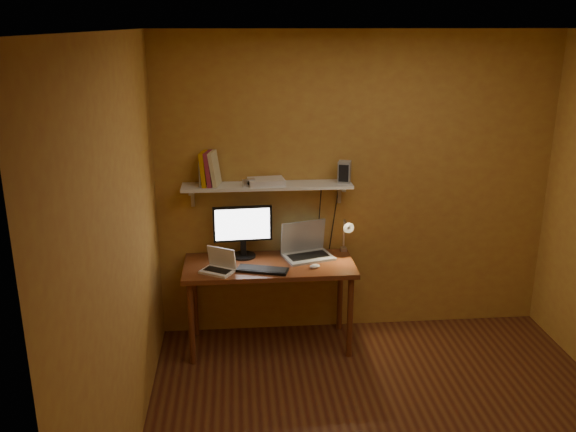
{
  "coord_description": "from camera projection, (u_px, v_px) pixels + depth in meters",
  "views": [
    {
      "loc": [
        -1.03,
        -3.37,
        2.64
      ],
      "look_at": [
        -0.63,
        1.18,
        1.19
      ],
      "focal_mm": 38.0,
      "sensor_mm": 36.0,
      "label": 1
    }
  ],
  "objects": [
    {
      "name": "mouse",
      "position": [
        315.0,
        266.0,
        4.91
      ],
      "size": [
        0.1,
        0.08,
        0.03
      ],
      "primitive_type": "ellipsoid",
      "rotation": [
        0.0,
        0.0,
        0.26
      ],
      "color": "silver",
      "rests_on": "desk"
    },
    {
      "name": "speaker_right",
      "position": [
        344.0,
        172.0,
        5.03
      ],
      "size": [
        0.13,
        0.13,
        0.18
      ],
      "primitive_type": "cube",
      "rotation": [
        0.0,
        0.0,
        -0.3
      ],
      "color": "gray",
      "rests_on": "wall_shelf"
    },
    {
      "name": "router",
      "position": [
        266.0,
        182.0,
        4.99
      ],
      "size": [
        0.31,
        0.23,
        0.05
      ],
      "primitive_type": "cube",
      "rotation": [
        0.0,
        0.0,
        0.11
      ],
      "color": "silver",
      "rests_on": "wall_shelf"
    },
    {
      "name": "desk",
      "position": [
        269.0,
        273.0,
        5.03
      ],
      "size": [
        1.4,
        0.6,
        0.75
      ],
      "color": "#632B17",
      "rests_on": "ground"
    },
    {
      "name": "desk_lamp",
      "position": [
        346.0,
        232.0,
        5.12
      ],
      "size": [
        0.09,
        0.23,
        0.38
      ],
      "color": "silver",
      "rests_on": "desk"
    },
    {
      "name": "speaker_left",
      "position": [
        206.0,
        174.0,
        4.92
      ],
      "size": [
        0.11,
        0.11,
        0.2
      ],
      "primitive_type": "cube",
      "rotation": [
        0.0,
        0.0,
        0.04
      ],
      "color": "gray",
      "rests_on": "wall_shelf"
    },
    {
      "name": "wall_shelf",
      "position": [
        267.0,
        186.0,
        5.01
      ],
      "size": [
        1.4,
        0.25,
        0.21
      ],
      "color": "silver",
      "rests_on": "room"
    },
    {
      "name": "laptop",
      "position": [
        306.0,
        247.0,
        5.16
      ],
      "size": [
        0.46,
        0.38,
        0.29
      ],
      "rotation": [
        0.0,
        0.0,
        0.29
      ],
      "color": "gray",
      "rests_on": "desk"
    },
    {
      "name": "shelf_camera",
      "position": [
        249.0,
        183.0,
        4.93
      ],
      "size": [
        0.11,
        0.06,
        0.06
      ],
      "color": "silver",
      "rests_on": "wall_shelf"
    },
    {
      "name": "room",
      "position": [
        408.0,
        254.0,
        3.69
      ],
      "size": [
        3.44,
        3.24,
        2.64
      ],
      "color": "#5C3317",
      "rests_on": "ground"
    },
    {
      "name": "netbook",
      "position": [
        219.0,
        265.0,
        4.84
      ],
      "size": [
        0.31,
        0.28,
        0.19
      ],
      "rotation": [
        0.0,
        0.0,
        -0.54
      ],
      "color": "silver",
      "rests_on": "desk"
    },
    {
      "name": "monitor",
      "position": [
        243.0,
        229.0,
        5.08
      ],
      "size": [
        0.49,
        0.22,
        0.44
      ],
      "rotation": [
        0.0,
        0.0,
        0.06
      ],
      "color": "black",
      "rests_on": "desk"
    },
    {
      "name": "books",
      "position": [
        210.0,
        169.0,
        4.93
      ],
      "size": [
        0.18,
        0.2,
        0.28
      ],
      "color": "#BC8201",
      "rests_on": "wall_shelf"
    },
    {
      "name": "keyboard",
      "position": [
        263.0,
        270.0,
        4.85
      ],
      "size": [
        0.43,
        0.25,
        0.02
      ],
      "primitive_type": "cube",
      "rotation": [
        0.0,
        0.0,
        -0.3
      ],
      "color": "black",
      "rests_on": "desk"
    }
  ]
}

